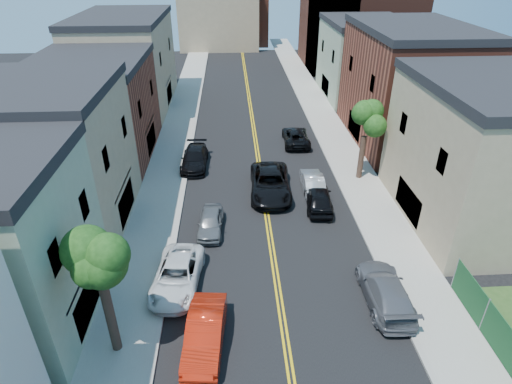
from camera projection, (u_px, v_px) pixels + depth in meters
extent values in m
cube|color=gray|center=(175.00, 135.00, 42.32)|extent=(3.20, 100.00, 0.15)
cube|color=gray|center=(332.00, 131.00, 43.14)|extent=(3.20, 100.00, 0.15)
cube|color=gray|center=(193.00, 135.00, 42.41)|extent=(0.30, 100.00, 0.15)
cube|color=gray|center=(315.00, 132.00, 43.05)|extent=(0.30, 100.00, 0.15)
cube|color=#998466|center=(47.00, 163.00, 26.82)|extent=(9.00, 10.00, 9.00)
cube|color=brown|center=(95.00, 112.00, 36.57)|extent=(9.00, 12.00, 8.00)
cube|color=#998466|center=(127.00, 64.00, 48.30)|extent=(9.00, 16.00, 9.50)
cube|color=#998466|center=(485.00, 158.00, 27.42)|extent=(9.00, 12.00, 9.00)
cube|color=brown|center=(407.00, 88.00, 39.27)|extent=(9.00, 14.00, 10.00)
cube|color=gray|center=(363.00, 61.00, 51.74)|extent=(9.00, 12.00, 8.50)
cube|color=#4C2319|center=(358.00, 25.00, 64.88)|extent=(16.00, 14.00, 12.00)
cube|color=#998466|center=(219.00, 14.00, 75.85)|extent=(14.00, 8.00, 12.00)
cube|color=brown|center=(240.00, 16.00, 80.02)|extent=(10.00, 8.00, 10.00)
cylinder|color=#35241A|center=(110.00, 317.00, 18.82)|extent=(0.44, 0.44, 3.96)
sphere|color=#13350E|center=(91.00, 237.00, 16.66)|extent=(5.20, 5.20, 5.20)
sphere|color=#13350E|center=(97.00, 221.00, 15.83)|extent=(3.90, 3.90, 3.90)
sphere|color=#13350E|center=(84.00, 241.00, 17.34)|extent=(3.64, 3.64, 3.64)
cylinder|color=#35241A|center=(361.00, 157.00, 33.58)|extent=(0.44, 0.44, 3.52)
sphere|color=#13350E|center=(367.00, 112.00, 31.71)|extent=(4.40, 4.40, 4.40)
sphere|color=#13350E|center=(376.00, 102.00, 31.01)|extent=(3.30, 3.30, 3.30)
sphere|color=#13350E|center=(359.00, 116.00, 32.29)|extent=(3.08, 3.08, 3.08)
imported|color=red|center=(205.00, 333.00, 19.73)|extent=(2.05, 4.88, 1.57)
imported|color=silver|center=(177.00, 276.00, 23.25)|extent=(2.93, 5.48, 1.46)
imported|color=#595D61|center=(210.00, 222.00, 27.84)|extent=(1.82, 4.03, 1.34)
imported|color=black|center=(195.00, 158.00, 36.10)|extent=(2.27, 5.24, 1.50)
imported|color=#595B61|center=(385.00, 291.00, 22.18)|extent=(2.25, 5.35, 1.54)
imported|color=black|center=(319.00, 198.00, 30.39)|extent=(2.20, 4.68, 1.55)
imported|color=#A3A6AB|center=(312.00, 182.00, 32.60)|extent=(1.59, 4.30, 1.41)
imported|color=black|center=(296.00, 136.00, 40.38)|extent=(2.50, 5.15, 1.41)
imported|color=black|center=(270.00, 183.00, 32.01)|extent=(3.22, 6.51, 1.77)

